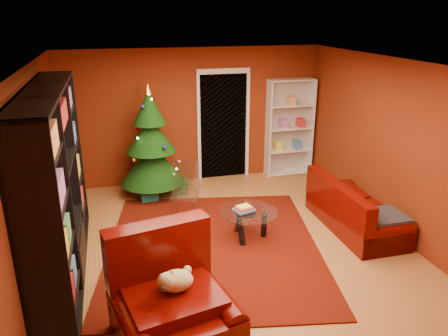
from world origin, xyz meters
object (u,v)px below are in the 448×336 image
object	(u,v)px
media_unit	(55,187)
white_bookshelf	(289,128)
dog	(176,281)
rug	(213,247)
coffee_table	(248,224)
acrylic_chair	(185,195)
armchair	(174,305)
sofa	(356,205)
gift_box_green	(181,186)
gift_box_teal	(148,192)
christmas_tree	(151,143)

from	to	relation	value
media_unit	white_bookshelf	size ratio (longest dim) A/B	1.55
dog	rug	bearing A→B (deg)	53.61
coffee_table	acrylic_chair	xyz separation A→B (m)	(-0.80, 0.87, 0.20)
armchair	sofa	world-z (taller)	armchair
media_unit	gift_box_green	xyz separation A→B (m)	(1.88, 2.22, -1.07)
gift_box_green	armchair	distance (m)	3.98
media_unit	acrylic_chair	size ratio (longest dim) A/B	3.65
gift_box_green	acrylic_chair	world-z (taller)	acrylic_chair
dog	acrylic_chair	xyz separation A→B (m)	(0.55, 2.74, -0.28)
sofa	armchair	bearing A→B (deg)	120.63
rug	white_bookshelf	size ratio (longest dim) A/B	1.73
gift_box_teal	acrylic_chair	distance (m)	1.10
gift_box_teal	gift_box_green	xyz separation A→B (m)	(0.62, 0.17, -0.02)
armchair	acrylic_chair	size ratio (longest dim) A/B	1.42
christmas_tree	acrylic_chair	distance (m)	1.36
coffee_table	white_bookshelf	bearing A→B (deg)	56.10
gift_box_teal	coffee_table	size ratio (longest dim) A/B	0.34
dog	armchair	bearing A→B (deg)	-135.00
gift_box_teal	white_bookshelf	bearing A→B (deg)	12.35
gift_box_teal	white_bookshelf	size ratio (longest dim) A/B	0.15
christmas_tree	sofa	size ratio (longest dim) A/B	1.13
media_unit	gift_box_teal	size ratio (longest dim) A/B	10.46
gift_box_teal	sofa	xyz separation A→B (m)	(3.03, -1.91, 0.24)
christmas_tree	acrylic_chair	bearing A→B (deg)	-71.25
media_unit	white_bookshelf	distance (m)	5.02
rug	acrylic_chair	distance (m)	1.11
media_unit	gift_box_teal	xyz separation A→B (m)	(1.26, 2.05, -1.05)
rug	media_unit	bearing A→B (deg)	-176.84
white_bookshelf	gift_box_green	bearing A→B (deg)	-168.08
gift_box_green	white_bookshelf	size ratio (longest dim) A/B	0.13
dog	gift_box_green	bearing A→B (deg)	68.09
gift_box_green	dog	xyz separation A→B (m)	(-0.66, -3.85, 0.58)
media_unit	armchair	world-z (taller)	media_unit
rug	christmas_tree	size ratio (longest dim) A/B	1.69
white_bookshelf	dog	bearing A→B (deg)	-124.41
media_unit	white_bookshelf	world-z (taller)	media_unit
rug	armchair	xyz separation A→B (m)	(-0.82, -1.79, 0.47)
media_unit	christmas_tree	distance (m)	2.68
rug	gift_box_green	bearing A→B (deg)	93.20
media_unit	acrylic_chair	bearing A→B (deg)	32.18
gift_box_green	armchair	world-z (taller)	armchair
christmas_tree	sofa	distance (m)	3.67
christmas_tree	armchair	bearing A→B (deg)	-92.85
christmas_tree	coffee_table	distance (m)	2.49
coffee_table	media_unit	bearing A→B (deg)	-174.57
armchair	dog	bearing A→B (deg)	45.00
media_unit	christmas_tree	bearing A→B (deg)	58.83
christmas_tree	gift_box_green	bearing A→B (deg)	-6.61
christmas_tree	dog	bearing A→B (deg)	-92.33
sofa	coffee_table	distance (m)	1.73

